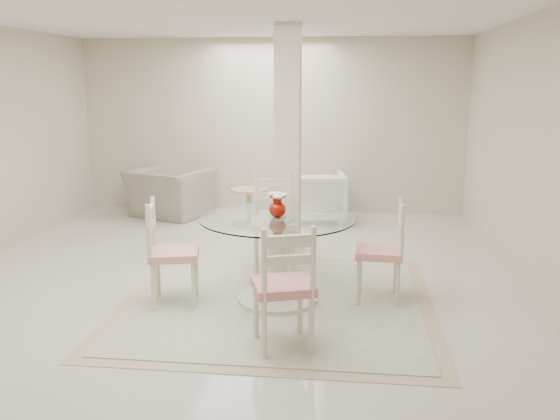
# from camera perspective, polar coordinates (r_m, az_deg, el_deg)

# --- Properties ---
(ground) EXTENTS (7.00, 7.00, 0.00)m
(ground) POSITION_cam_1_polar(r_m,az_deg,el_deg) (6.23, -5.18, -6.92)
(ground) COLOR beige
(ground) RESTS_ON ground
(room_shell) EXTENTS (6.02, 7.02, 2.71)m
(room_shell) POSITION_cam_1_polar(r_m,az_deg,el_deg) (5.88, -5.54, 10.41)
(room_shell) COLOR beige
(room_shell) RESTS_ON ground
(column) EXTENTS (0.30, 0.30, 2.70)m
(column) POSITION_cam_1_polar(r_m,az_deg,el_deg) (7.12, 0.75, 6.71)
(column) COLOR beige
(column) RESTS_ON ground
(area_rug) EXTENTS (2.89, 2.89, 0.02)m
(area_rug) POSITION_cam_1_polar(r_m,az_deg,el_deg) (5.66, -0.24, -8.80)
(area_rug) COLOR tan
(area_rug) RESTS_ON ground
(dining_table) EXTENTS (1.43, 1.43, 0.82)m
(dining_table) POSITION_cam_1_polar(r_m,az_deg,el_deg) (5.52, -0.25, -4.81)
(dining_table) COLOR beige
(dining_table) RESTS_ON ground
(red_vase) EXTENTS (0.18, 0.17, 0.24)m
(red_vase) POSITION_cam_1_polar(r_m,az_deg,el_deg) (5.39, -0.24, 0.50)
(red_vase) COLOR #9B1004
(red_vase) RESTS_ON dining_table
(dining_chair_east) EXTENTS (0.44, 0.44, 1.07)m
(dining_chair_east) POSITION_cam_1_polar(r_m,az_deg,el_deg) (5.60, 10.23, -3.23)
(dining_chair_east) COLOR beige
(dining_chair_east) RESTS_ON ground
(dining_chair_north) EXTENTS (0.53, 0.53, 1.16)m
(dining_chair_north) POSITION_cam_1_polar(r_m,az_deg,el_deg) (6.46, -0.64, -0.53)
(dining_chair_north) COLOR beige
(dining_chair_north) RESTS_ON ground
(dining_chair_west) EXTENTS (0.52, 0.52, 1.09)m
(dining_chair_west) POSITION_cam_1_polar(r_m,az_deg,el_deg) (5.53, -10.90, -3.33)
(dining_chair_west) COLOR beige
(dining_chair_west) RESTS_ON ground
(dining_chair_south) EXTENTS (0.57, 0.57, 1.11)m
(dining_chair_south) POSITION_cam_1_polar(r_m,az_deg,el_deg) (4.50, 0.48, -6.59)
(dining_chair_south) COLOR beige
(dining_chair_south) RESTS_ON ground
(recliner_taupe) EXTENTS (1.40, 1.32, 0.73)m
(recliner_taupe) POSITION_cam_1_polar(r_m,az_deg,el_deg) (9.26, -10.59, 1.64)
(recliner_taupe) COLOR #9E9883
(recliner_taupe) RESTS_ON ground
(armchair_white) EXTENTS (0.91, 0.93, 0.74)m
(armchair_white) POSITION_cam_1_polar(r_m,az_deg,el_deg) (8.77, 3.59, 1.27)
(armchair_white) COLOR white
(armchair_white) RESTS_ON ground
(side_table) EXTENTS (0.52, 0.52, 0.54)m
(side_table) POSITION_cam_1_polar(r_m,az_deg,el_deg) (8.51, -3.00, 0.12)
(side_table) COLOR tan
(side_table) RESTS_ON ground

